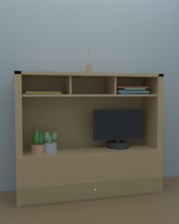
# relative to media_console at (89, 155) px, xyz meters

# --- Properties ---
(floor_plane) EXTENTS (6.00, 6.00, 0.02)m
(floor_plane) POSITION_rel_media_console_xyz_m (0.00, -0.01, -0.40)
(floor_plane) COLOR brown
(floor_plane) RESTS_ON ground
(back_wall) EXTENTS (6.00, 0.02, 2.80)m
(back_wall) POSITION_rel_media_console_xyz_m (0.00, 0.24, 1.01)
(back_wall) COLOR gray
(back_wall) RESTS_ON ground
(media_console) EXTENTS (1.46, 0.46, 1.23)m
(media_console) POSITION_rel_media_console_xyz_m (0.00, 0.00, 0.00)
(media_console) COLOR #997446
(media_console) RESTS_ON ground
(tv_monitor) EXTENTS (0.54, 0.24, 0.41)m
(tv_monitor) POSITION_rel_media_console_xyz_m (0.31, -0.01, 0.24)
(tv_monitor) COLOR black
(tv_monitor) RESTS_ON media_console
(potted_orchid) EXTENTS (0.15, 0.15, 0.20)m
(potted_orchid) POSITION_rel_media_console_xyz_m (-0.41, -0.03, 0.14)
(potted_orchid) COLOR #8C9897
(potted_orchid) RESTS_ON media_console
(potted_fern) EXTENTS (0.16, 0.16, 0.23)m
(potted_fern) POSITION_rel_media_console_xyz_m (-0.53, -0.03, 0.15)
(potted_fern) COLOR #BB7755
(potted_fern) RESTS_ON media_console
(magazine_stack_left) EXTENTS (0.36, 0.26, 0.08)m
(magazine_stack_left) POSITION_rel_media_console_xyz_m (0.44, -0.02, 0.67)
(magazine_stack_left) COLOR #22558B
(magazine_stack_left) RESTS_ON media_console
(magazine_stack_centre) EXTENTS (0.36, 0.28, 0.02)m
(magazine_stack_centre) POSITION_rel_media_console_xyz_m (-0.48, 0.02, 0.65)
(magazine_stack_centre) COLOR slate
(magazine_stack_centre) RESTS_ON media_console
(diffuser_bottle) EXTENTS (0.06, 0.06, 0.28)m
(diffuser_bottle) POSITION_rel_media_console_xyz_m (0.00, 0.01, 0.89)
(diffuser_bottle) COLOR #936C46
(diffuser_bottle) RESTS_ON media_console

